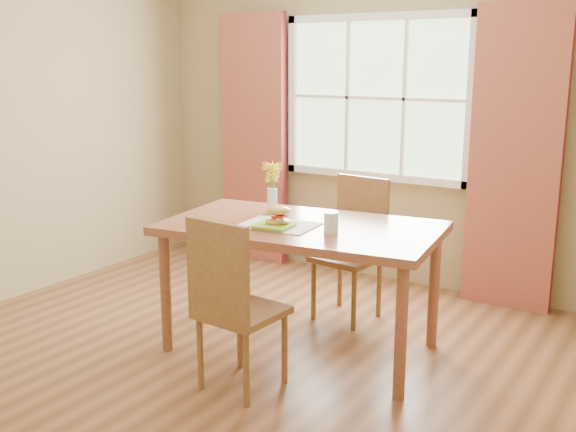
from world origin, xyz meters
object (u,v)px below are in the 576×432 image
(croissant_sandwich, at_px, (278,216))
(flower_vase, at_px, (272,181))
(water_glass, at_px, (331,223))
(dining_table, at_px, (301,237))
(chair_near, at_px, (231,299))
(chair_far, at_px, (354,241))

(croissant_sandwich, bearing_deg, flower_vase, 93.40)
(croissant_sandwich, height_order, water_glass, croissant_sandwich)
(dining_table, bearing_deg, chair_near, -98.41)
(chair_near, relative_size, water_glass, 7.80)
(croissant_sandwich, bearing_deg, dining_table, 30.62)
(chair_near, bearing_deg, croissant_sandwich, 100.51)
(dining_table, distance_m, flower_vase, 0.46)
(water_glass, bearing_deg, flower_vase, 156.05)
(chair_far, relative_size, croissant_sandwich, 5.32)
(chair_near, xyz_separation_m, flower_vase, (-0.31, 0.86, 0.48))
(chair_far, xyz_separation_m, flower_vase, (-0.33, -0.55, 0.48))
(chair_near, bearing_deg, chair_far, 93.61)
(flower_vase, bearing_deg, water_glass, -23.95)
(chair_far, distance_m, flower_vase, 0.80)
(dining_table, relative_size, chair_far, 1.79)
(water_glass, bearing_deg, chair_near, -114.32)
(chair_far, relative_size, flower_vase, 2.94)
(chair_far, distance_m, water_glass, 0.91)
(chair_far, distance_m, croissant_sandwich, 0.93)
(chair_far, bearing_deg, chair_near, -85.44)
(chair_near, distance_m, flower_vase, 1.04)
(dining_table, relative_size, croissant_sandwich, 9.53)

